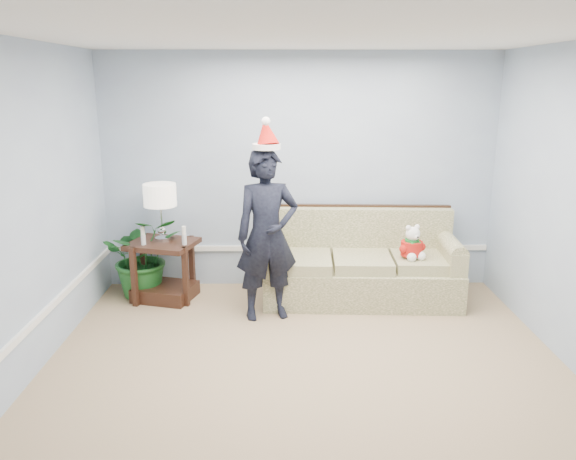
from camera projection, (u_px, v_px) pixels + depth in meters
The scene contains 10 objects.
room_shell at pixel (309, 228), 4.03m from camera, with size 4.54×5.04×2.74m.
wainscot_trim at pixel (180, 288), 5.38m from camera, with size 4.49×4.99×0.06m.
sofa at pixel (360, 267), 6.28m from camera, with size 2.16×1.00×0.99m.
side_table at pixel (164, 276), 6.26m from camera, with size 0.82×0.74×0.66m.
table_lamp at pixel (160, 198), 6.09m from camera, with size 0.35×0.35×0.63m.
candle_pair at pixel (164, 236), 6.01m from camera, with size 0.49×0.05×0.20m.
houseplant at pixel (143, 256), 6.31m from camera, with size 0.84×0.73×0.93m, color #1A5821.
man at pixel (267, 235), 5.62m from camera, with size 0.64×0.42×1.74m, color black.
santa_hat at pixel (266, 135), 5.38m from camera, with size 0.37×0.39×0.32m.
teddy_bear at pixel (412, 246), 6.01m from camera, with size 0.30×0.30×0.38m.
Camera 1 is at (-0.20, -3.89, 2.37)m, focal length 35.00 mm.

